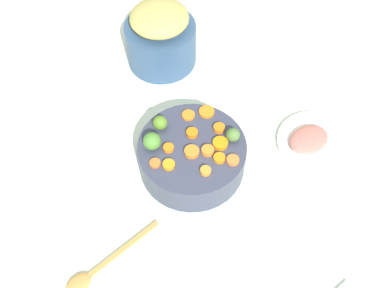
% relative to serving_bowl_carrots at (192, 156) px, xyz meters
% --- Properties ---
extents(tabletop, '(2.40, 2.40, 0.02)m').
position_rel_serving_bowl_carrots_xyz_m(tabletop, '(-0.02, -0.01, -0.05)').
color(tabletop, silver).
rests_on(tabletop, ground).
extents(serving_bowl_carrots, '(0.26, 0.26, 0.09)m').
position_rel_serving_bowl_carrots_xyz_m(serving_bowl_carrots, '(0.00, 0.00, 0.00)').
color(serving_bowl_carrots, '#35394E').
rests_on(serving_bowl_carrots, tabletop).
extents(metal_pot, '(0.20, 0.20, 0.13)m').
position_rel_serving_bowl_carrots_xyz_m(metal_pot, '(-0.18, -0.34, 0.02)').
color(metal_pot, '#314B72').
rests_on(metal_pot, tabletop).
extents(stuffing_mound, '(0.16, 0.16, 0.06)m').
position_rel_serving_bowl_carrots_xyz_m(stuffing_mound, '(-0.18, -0.34, 0.11)').
color(stuffing_mound, tan).
rests_on(stuffing_mound, metal_pot).
extents(carrot_slice_0, '(0.04, 0.04, 0.01)m').
position_rel_serving_bowl_carrots_xyz_m(carrot_slice_0, '(-0.04, 0.09, 0.05)').
color(carrot_slice_0, orange).
rests_on(carrot_slice_0, serving_bowl_carrots).
extents(carrot_slice_1, '(0.05, 0.05, 0.01)m').
position_rel_serving_bowl_carrots_xyz_m(carrot_slice_1, '(-0.10, -0.05, 0.05)').
color(carrot_slice_1, orange).
rests_on(carrot_slice_1, serving_bowl_carrots).
extents(carrot_slice_2, '(0.04, 0.04, 0.01)m').
position_rel_serving_bowl_carrots_xyz_m(carrot_slice_2, '(-0.05, -0.08, 0.05)').
color(carrot_slice_2, orange).
rests_on(carrot_slice_2, serving_bowl_carrots).
extents(carrot_slice_3, '(0.03, 0.03, 0.01)m').
position_rel_serving_bowl_carrots_xyz_m(carrot_slice_3, '(-0.02, 0.04, 0.05)').
color(carrot_slice_3, orange).
rests_on(carrot_slice_3, serving_bowl_carrots).
extents(carrot_slice_4, '(0.03, 0.03, 0.01)m').
position_rel_serving_bowl_carrots_xyz_m(carrot_slice_4, '(0.08, 0.01, 0.05)').
color(carrot_slice_4, orange).
rests_on(carrot_slice_4, serving_bowl_carrots).
extents(carrot_slice_5, '(0.04, 0.04, 0.01)m').
position_rel_serving_bowl_carrots_xyz_m(carrot_slice_5, '(-0.05, 0.04, 0.05)').
color(carrot_slice_5, orange).
rests_on(carrot_slice_5, serving_bowl_carrots).
extents(carrot_slice_6, '(0.03, 0.03, 0.01)m').
position_rel_serving_bowl_carrots_xyz_m(carrot_slice_6, '(0.10, -0.02, 0.05)').
color(carrot_slice_6, orange).
rests_on(carrot_slice_6, serving_bowl_carrots).
extents(carrot_slice_7, '(0.03, 0.03, 0.01)m').
position_rel_serving_bowl_carrots_xyz_m(carrot_slice_7, '(-0.02, -0.03, 0.05)').
color(carrot_slice_7, orange).
rests_on(carrot_slice_7, serving_bowl_carrots).
extents(carrot_slice_8, '(0.04, 0.04, 0.01)m').
position_rel_serving_bowl_carrots_xyz_m(carrot_slice_8, '(-0.08, 0.01, 0.05)').
color(carrot_slice_8, orange).
rests_on(carrot_slice_8, serving_bowl_carrots).
extents(carrot_slice_9, '(0.04, 0.04, 0.01)m').
position_rel_serving_bowl_carrots_xyz_m(carrot_slice_9, '(-0.02, 0.07, 0.05)').
color(carrot_slice_9, orange).
rests_on(carrot_slice_9, serving_bowl_carrots).
extents(carrot_slice_10, '(0.05, 0.05, 0.01)m').
position_rel_serving_bowl_carrots_xyz_m(carrot_slice_10, '(0.01, 0.01, 0.05)').
color(carrot_slice_10, orange).
rests_on(carrot_slice_10, serving_bowl_carrots).
extents(carrot_slice_11, '(0.03, 0.03, 0.01)m').
position_rel_serving_bowl_carrots_xyz_m(carrot_slice_11, '(0.02, 0.07, 0.05)').
color(carrot_slice_11, orange).
rests_on(carrot_slice_11, serving_bowl_carrots).
extents(carrot_slice_12, '(0.03, 0.03, 0.01)m').
position_rel_serving_bowl_carrots_xyz_m(carrot_slice_12, '(0.05, -0.03, 0.05)').
color(carrot_slice_12, orange).
rests_on(carrot_slice_12, serving_bowl_carrots).
extents(brussels_sprout_0, '(0.03, 0.03, 0.03)m').
position_rel_serving_bowl_carrots_xyz_m(brussels_sprout_0, '(-0.09, 0.05, 0.06)').
color(brussels_sprout_0, '#4B7136').
rests_on(brussels_sprout_0, serving_bowl_carrots).
extents(brussels_sprout_1, '(0.04, 0.04, 0.04)m').
position_rel_serving_bowl_carrots_xyz_m(brussels_sprout_1, '(0.02, -0.09, 0.06)').
color(brussels_sprout_1, '#527C27').
rests_on(brussels_sprout_1, serving_bowl_carrots).
extents(brussels_sprout_2, '(0.04, 0.04, 0.04)m').
position_rel_serving_bowl_carrots_xyz_m(brussels_sprout_2, '(0.07, -0.06, 0.07)').
color(brussels_sprout_2, '#478031').
rests_on(brussels_sprout_2, serving_bowl_carrots).
extents(wooden_spoon, '(0.25, 0.04, 0.01)m').
position_rel_serving_bowl_carrots_xyz_m(wooden_spoon, '(0.34, 0.07, -0.04)').
color(wooden_spoon, '#BA8645').
rests_on(wooden_spoon, tabletop).
extents(ham_plate, '(0.21, 0.21, 0.01)m').
position_rel_serving_bowl_carrots_xyz_m(ham_plate, '(-0.29, 0.17, -0.04)').
color(ham_plate, white).
rests_on(ham_plate, tabletop).
extents(ham_slice_main, '(0.12, 0.09, 0.02)m').
position_rel_serving_bowl_carrots_xyz_m(ham_slice_main, '(-0.27, 0.15, -0.02)').
color(ham_slice_main, '#C06B63').
rests_on(ham_slice_main, ham_plate).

